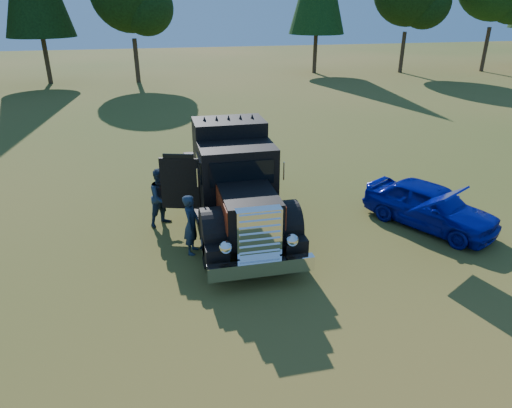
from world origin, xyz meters
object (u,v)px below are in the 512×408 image
object	(u,v)px
diamond_t_truck	(235,186)
spectator_near	(191,224)
hotrod_coupe	(430,205)
spectator_far	(162,197)

from	to	relation	value
diamond_t_truck	spectator_near	bearing A→B (deg)	-137.03
hotrod_coupe	diamond_t_truck	bearing A→B (deg)	167.17
diamond_t_truck	spectator_far	distance (m)	2.19
spectator_far	diamond_t_truck	bearing A→B (deg)	-50.75
hotrod_coupe	spectator_near	xyz separation A→B (m)	(-6.96, -0.03, 0.15)
spectator_near	spectator_far	xyz separation A→B (m)	(-0.68, 1.87, 0.06)
diamond_t_truck	spectator_near	size ratio (longest dim) A/B	4.36
hotrod_coupe	spectator_far	bearing A→B (deg)	166.45
spectator_near	spectator_far	size ratio (longest dim) A/B	0.94
hotrod_coupe	spectator_near	distance (m)	6.96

